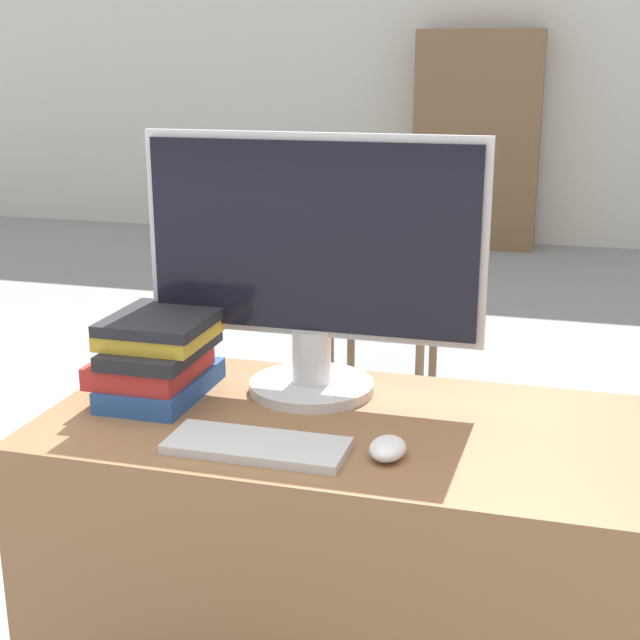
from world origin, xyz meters
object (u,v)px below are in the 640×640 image
(mouse, at_px, (388,448))
(far_chair, at_px, (389,271))
(keyboard, at_px, (257,446))
(monitor, at_px, (312,261))
(book_stack, at_px, (158,356))

(mouse, xyz_separation_m, far_chair, (-0.47, 2.37, -0.26))
(keyboard, height_order, mouse, mouse)
(monitor, height_order, far_chair, monitor)
(keyboard, height_order, book_stack, book_stack)
(mouse, bearing_deg, monitor, 127.84)
(monitor, bearing_deg, book_stack, -160.11)
(book_stack, bearing_deg, far_chair, 89.52)
(monitor, relative_size, mouse, 7.76)
(mouse, height_order, far_chair, far_chair)
(monitor, height_order, mouse, monitor)
(book_stack, bearing_deg, monitor, 19.89)
(mouse, distance_m, far_chair, 2.43)
(keyboard, xyz_separation_m, book_stack, (-0.27, 0.19, 0.07))
(monitor, relative_size, book_stack, 2.50)
(far_chair, bearing_deg, keyboard, -143.61)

